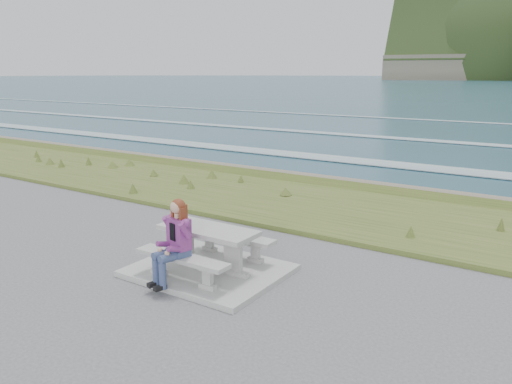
% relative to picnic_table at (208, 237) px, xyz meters
% --- Properties ---
extents(concrete_slab, '(2.60, 2.10, 0.10)m').
position_rel_picnic_table_xyz_m(concrete_slab, '(-0.00, 0.00, -0.63)').
color(concrete_slab, '#A9A8A3').
rests_on(concrete_slab, ground).
extents(picnic_table, '(1.80, 0.75, 0.75)m').
position_rel_picnic_table_xyz_m(picnic_table, '(0.00, 0.00, 0.00)').
color(picnic_table, '#A9A8A3').
rests_on(picnic_table, concrete_slab).
extents(bench_landward, '(1.80, 0.35, 0.45)m').
position_rel_picnic_table_xyz_m(bench_landward, '(0.00, -0.70, -0.23)').
color(bench_landward, '#A9A8A3').
rests_on(bench_landward, concrete_slab).
extents(bench_seaward, '(1.80, 0.35, 0.45)m').
position_rel_picnic_table_xyz_m(bench_seaward, '(0.00, 0.70, -0.23)').
color(bench_seaward, '#A9A8A3').
rests_on(bench_seaward, concrete_slab).
extents(grass_verge, '(160.00, 4.50, 0.22)m').
position_rel_picnic_table_xyz_m(grass_verge, '(-0.00, 5.00, -0.68)').
color(grass_verge, '#364D1C').
rests_on(grass_verge, ground).
extents(shore_drop, '(160.00, 0.80, 2.20)m').
position_rel_picnic_table_xyz_m(shore_drop, '(-0.00, 7.90, -0.68)').
color(shore_drop, brown).
rests_on(shore_drop, ground).
extents(ocean, '(1600.00, 1600.00, 0.09)m').
position_rel_picnic_table_xyz_m(ocean, '(-0.00, 25.09, -2.42)').
color(ocean, '#204B5D').
rests_on(ocean, ground).
extents(seated_woman, '(0.54, 0.77, 1.41)m').
position_rel_picnic_table_xyz_m(seated_woman, '(-0.10, -0.83, -0.06)').
color(seated_woman, navy).
rests_on(seated_woman, concrete_slab).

